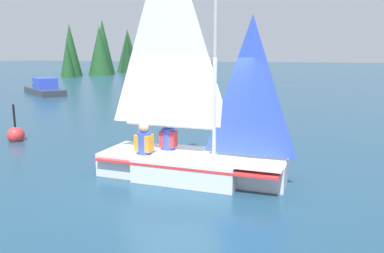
{
  "coord_description": "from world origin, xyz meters",
  "views": [
    {
      "loc": [
        7.09,
        2.75,
        2.55
      ],
      "look_at": [
        0.0,
        0.0,
        1.09
      ],
      "focal_mm": 35.0,
      "sensor_mm": 36.0,
      "label": 1
    }
  ],
  "objects_px": {
    "buoy_marker": "(16,135)",
    "motorboat_distant": "(45,89)",
    "sailor_crew": "(144,148)",
    "sailboat_main": "(190,145)",
    "sailor_helm": "(168,143)"
  },
  "relations": [
    {
      "from": "sailboat_main",
      "to": "sailor_helm",
      "type": "xyz_separation_m",
      "value": [
        -0.23,
        -0.6,
        -0.06
      ]
    },
    {
      "from": "sailor_helm",
      "to": "sailor_crew",
      "type": "relative_size",
      "value": 1.0
    },
    {
      "from": "sailor_crew",
      "to": "motorboat_distant",
      "type": "height_order",
      "value": "sailor_crew"
    },
    {
      "from": "sailor_helm",
      "to": "buoy_marker",
      "type": "height_order",
      "value": "sailor_helm"
    },
    {
      "from": "sailor_crew",
      "to": "buoy_marker",
      "type": "relative_size",
      "value": 0.98
    },
    {
      "from": "sailboat_main",
      "to": "sailor_crew",
      "type": "xyz_separation_m",
      "value": [
        0.31,
        -0.91,
        -0.07
      ]
    },
    {
      "from": "sailor_crew",
      "to": "motorboat_distant",
      "type": "bearing_deg",
      "value": 136.91
    },
    {
      "from": "sailor_helm",
      "to": "sailor_crew",
      "type": "xyz_separation_m",
      "value": [
        0.54,
        -0.31,
        -0.01
      ]
    },
    {
      "from": "sailboat_main",
      "to": "buoy_marker",
      "type": "bearing_deg",
      "value": 167.04
    },
    {
      "from": "sailboat_main",
      "to": "sailor_helm",
      "type": "bearing_deg",
      "value": 157.38
    },
    {
      "from": "sailboat_main",
      "to": "buoy_marker",
      "type": "height_order",
      "value": "sailboat_main"
    },
    {
      "from": "buoy_marker",
      "to": "motorboat_distant",
      "type": "bearing_deg",
      "value": -140.92
    },
    {
      "from": "sailor_helm",
      "to": "buoy_marker",
      "type": "distance_m",
      "value": 5.63
    },
    {
      "from": "sailor_crew",
      "to": "buoy_marker",
      "type": "height_order",
      "value": "sailor_crew"
    },
    {
      "from": "motorboat_distant",
      "to": "buoy_marker",
      "type": "relative_size",
      "value": 3.89
    }
  ]
}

